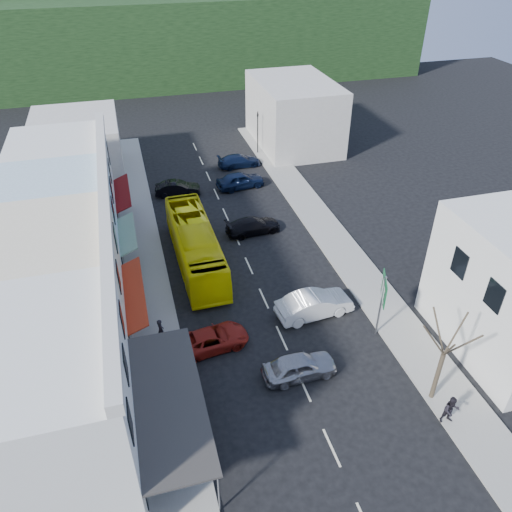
{
  "coord_description": "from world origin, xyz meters",
  "views": [
    {
      "loc": [
        -7.57,
        -21.37,
        21.71
      ],
      "look_at": [
        0.0,
        6.0,
        2.2
      ],
      "focal_mm": 35.0,
      "sensor_mm": 36.0,
      "label": 1
    }
  ],
  "objects_px": {
    "car_silver": "(299,367)",
    "car_white": "(314,306)",
    "pedestrian_left": "(161,330)",
    "direction_sign": "(381,306)",
    "bus": "(195,246)",
    "traffic_signal": "(258,133)",
    "car_red": "(211,338)",
    "street_tree": "(444,354)",
    "pedestrian_right": "(451,410)"
  },
  "relations": [
    {
      "from": "car_silver",
      "to": "car_white",
      "type": "xyz_separation_m",
      "value": [
        2.69,
        4.7,
        0.0
      ]
    },
    {
      "from": "pedestrian_left",
      "to": "direction_sign",
      "type": "xyz_separation_m",
      "value": [
        12.99,
        -2.8,
        1.23
      ]
    },
    {
      "from": "bus",
      "to": "traffic_signal",
      "type": "bearing_deg",
      "value": 60.91
    },
    {
      "from": "bus",
      "to": "traffic_signal",
      "type": "distance_m",
      "value": 21.34
    },
    {
      "from": "bus",
      "to": "car_silver",
      "type": "bearing_deg",
      "value": -74.51
    },
    {
      "from": "pedestrian_left",
      "to": "traffic_signal",
      "type": "distance_m",
      "value": 29.89
    },
    {
      "from": "car_red",
      "to": "street_tree",
      "type": "bearing_deg",
      "value": -130.89
    },
    {
      "from": "bus",
      "to": "traffic_signal",
      "type": "height_order",
      "value": "traffic_signal"
    },
    {
      "from": "car_white",
      "to": "pedestrian_right",
      "type": "xyz_separation_m",
      "value": [
        3.6,
        -9.8,
        0.3
      ]
    },
    {
      "from": "direction_sign",
      "to": "traffic_signal",
      "type": "height_order",
      "value": "traffic_signal"
    },
    {
      "from": "traffic_signal",
      "to": "car_white",
      "type": "bearing_deg",
      "value": 77.01
    },
    {
      "from": "bus",
      "to": "car_red",
      "type": "height_order",
      "value": "bus"
    },
    {
      "from": "bus",
      "to": "direction_sign",
      "type": "xyz_separation_m",
      "value": [
        9.51,
        -10.61,
        0.68
      ]
    },
    {
      "from": "pedestrian_left",
      "to": "street_tree",
      "type": "bearing_deg",
      "value": -140.86
    },
    {
      "from": "pedestrian_left",
      "to": "traffic_signal",
      "type": "relative_size",
      "value": 0.36
    },
    {
      "from": "car_white",
      "to": "direction_sign",
      "type": "height_order",
      "value": "direction_sign"
    },
    {
      "from": "bus",
      "to": "pedestrian_right",
      "type": "relative_size",
      "value": 6.82
    },
    {
      "from": "car_silver",
      "to": "direction_sign",
      "type": "distance_m",
      "value": 6.3
    },
    {
      "from": "direction_sign",
      "to": "pedestrian_left",
      "type": "bearing_deg",
      "value": -169.93
    },
    {
      "from": "car_silver",
      "to": "car_red",
      "type": "bearing_deg",
      "value": 48.91
    },
    {
      "from": "car_white",
      "to": "car_red",
      "type": "distance_m",
      "value": 7.12
    },
    {
      "from": "car_red",
      "to": "pedestrian_right",
      "type": "distance_m",
      "value": 13.7
    },
    {
      "from": "bus",
      "to": "pedestrian_right",
      "type": "height_order",
      "value": "bus"
    },
    {
      "from": "car_red",
      "to": "traffic_signal",
      "type": "distance_m",
      "value": 29.84
    },
    {
      "from": "street_tree",
      "to": "car_silver",
      "type": "bearing_deg",
      "value": 151.55
    },
    {
      "from": "traffic_signal",
      "to": "bus",
      "type": "bearing_deg",
      "value": 56.67
    },
    {
      "from": "car_silver",
      "to": "direction_sign",
      "type": "height_order",
      "value": "direction_sign"
    },
    {
      "from": "bus",
      "to": "direction_sign",
      "type": "bearing_deg",
      "value": -49.12
    },
    {
      "from": "direction_sign",
      "to": "street_tree",
      "type": "xyz_separation_m",
      "value": [
        0.57,
        -5.4,
        1.1
      ]
    },
    {
      "from": "bus",
      "to": "street_tree",
      "type": "xyz_separation_m",
      "value": [
        10.08,
        -16.01,
        1.78
      ]
    },
    {
      "from": "car_red",
      "to": "direction_sign",
      "type": "relative_size",
      "value": 1.03
    },
    {
      "from": "bus",
      "to": "pedestrian_left",
      "type": "height_order",
      "value": "bus"
    },
    {
      "from": "car_silver",
      "to": "pedestrian_right",
      "type": "height_order",
      "value": "pedestrian_right"
    },
    {
      "from": "car_red",
      "to": "street_tree",
      "type": "xyz_separation_m",
      "value": [
        10.69,
        -7.0,
        2.63
      ]
    },
    {
      "from": "car_white",
      "to": "car_red",
      "type": "bearing_deg",
      "value": 93.46
    },
    {
      "from": "bus",
      "to": "car_red",
      "type": "distance_m",
      "value": 9.07
    },
    {
      "from": "car_red",
      "to": "street_tree",
      "type": "height_order",
      "value": "street_tree"
    },
    {
      "from": "car_white",
      "to": "direction_sign",
      "type": "relative_size",
      "value": 0.99
    },
    {
      "from": "pedestrian_left",
      "to": "street_tree",
      "type": "height_order",
      "value": "street_tree"
    },
    {
      "from": "car_white",
      "to": "pedestrian_right",
      "type": "bearing_deg",
      "value": -165.62
    },
    {
      "from": "pedestrian_left",
      "to": "car_silver",
      "type": "bearing_deg",
      "value": -143.14
    },
    {
      "from": "street_tree",
      "to": "traffic_signal",
      "type": "relative_size",
      "value": 1.43
    },
    {
      "from": "car_silver",
      "to": "direction_sign",
      "type": "bearing_deg",
      "value": -73.05
    },
    {
      "from": "car_white",
      "to": "bus",
      "type": "bearing_deg",
      "value": 33.39
    },
    {
      "from": "street_tree",
      "to": "traffic_signal",
      "type": "distance_m",
      "value": 34.84
    },
    {
      "from": "traffic_signal",
      "to": "pedestrian_right",
      "type": "bearing_deg",
      "value": 84.71
    },
    {
      "from": "direction_sign",
      "to": "traffic_signal",
      "type": "distance_m",
      "value": 29.42
    },
    {
      "from": "car_white",
      "to": "pedestrian_left",
      "type": "relative_size",
      "value": 2.59
    },
    {
      "from": "car_white",
      "to": "street_tree",
      "type": "distance_m",
      "value": 9.31
    },
    {
      "from": "pedestrian_left",
      "to": "direction_sign",
      "type": "relative_size",
      "value": 0.38
    }
  ]
}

